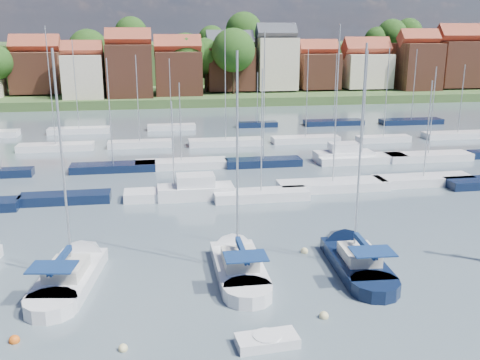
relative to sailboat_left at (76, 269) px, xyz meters
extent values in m
plane|color=#424E59|center=(14.18, 35.08, -0.36)|extent=(260.00, 260.00, 0.00)
cube|color=silver|center=(-0.20, -1.31, -0.11)|extent=(4.04, 7.52, 1.20)
cone|color=silver|center=(0.48, 3.10, -0.11)|extent=(3.48, 3.89, 2.98)
cylinder|color=silver|center=(-0.75, -4.84, -0.11)|extent=(3.40, 3.40, 1.20)
cube|color=beige|center=(-0.28, -1.80, 0.84)|extent=(2.52, 3.26, 0.70)
cylinder|color=#B2B2B7|center=(-0.13, -0.82, 7.11)|extent=(0.14, 0.14, 13.23)
cylinder|color=#B2B2B7|center=(-0.43, -2.78, 1.69)|extent=(0.71, 3.94, 0.10)
cube|color=navy|center=(-0.43, -2.78, 1.84)|extent=(0.88, 3.77, 0.35)
cube|color=navy|center=(-0.63, -4.05, 1.99)|extent=(2.78, 2.16, 0.08)
cube|color=silver|center=(10.24, -1.59, -0.11)|extent=(2.99, 7.07, 1.20)
cone|color=silver|center=(10.28, 2.81, -0.11)|extent=(2.96, 3.45, 2.94)
cylinder|color=silver|center=(10.22, -5.12, -0.11)|extent=(2.96, 2.96, 1.20)
cube|color=beige|center=(10.24, -2.08, 0.84)|extent=(2.08, 2.95, 0.70)
cylinder|color=#B2B2B7|center=(10.25, -1.10, 7.02)|extent=(0.14, 0.14, 13.06)
cylinder|color=#B2B2B7|center=(10.23, -3.06, 1.69)|extent=(0.13, 3.92, 0.10)
cube|color=navy|center=(10.23, -3.06, 1.84)|extent=(0.33, 3.72, 0.35)
cube|color=navy|center=(10.22, -4.33, 1.99)|extent=(2.51, 1.78, 0.08)
cube|color=black|center=(17.95, -2.08, -0.11)|extent=(3.36, 7.27, 1.20)
cone|color=black|center=(18.20, 2.36, -0.11)|extent=(3.15, 3.62, 2.96)
cylinder|color=black|center=(17.75, -5.63, -0.11)|extent=(3.13, 3.13, 1.20)
cube|color=beige|center=(17.92, -2.57, 0.84)|extent=(2.24, 3.08, 0.70)
cylinder|color=#B2B2B7|center=(17.98, -1.58, 7.23)|extent=(0.14, 0.14, 13.48)
cylinder|color=#B2B2B7|center=(17.86, -3.56, 1.69)|extent=(0.32, 3.95, 0.10)
cube|color=navy|center=(17.86, -3.56, 1.84)|extent=(0.51, 3.77, 0.35)
cube|color=navy|center=(17.79, -4.84, 1.99)|extent=(2.62, 1.92, 0.08)
cube|color=silver|center=(10.32, -9.91, -0.14)|extent=(3.15, 1.65, 0.60)
cylinder|color=silver|center=(10.32, -9.91, 0.03)|extent=(1.42, 1.42, 0.38)
sphere|color=#D85914|center=(-2.06, -7.60, -0.36)|extent=(0.54, 0.54, 0.54)
sphere|color=beige|center=(3.33, -9.21, -0.36)|extent=(0.47, 0.47, 0.47)
sphere|color=#D85914|center=(11.07, -5.88, -0.36)|extent=(0.50, 0.50, 0.50)
sphere|color=beige|center=(13.91, -7.82, -0.36)|extent=(0.52, 0.52, 0.52)
sphere|color=beige|center=(15.34, 0.98, -0.36)|extent=(0.52, 0.52, 0.52)
sphere|color=#D85914|center=(9.86, -2.63, -0.36)|extent=(0.52, 0.52, 0.52)
sphere|color=beige|center=(0.40, -3.50, -0.36)|extent=(0.42, 0.42, 0.42)
cube|color=black|center=(-2.92, 15.62, -0.01)|extent=(8.01, 2.24, 1.00)
cylinder|color=#B2B2B7|center=(-2.92, 15.62, 5.57)|extent=(0.12, 0.12, 10.16)
cube|color=silver|center=(6.92, 15.28, -0.01)|extent=(9.22, 2.58, 1.00)
cylinder|color=#B2B2B7|center=(6.92, 15.28, 4.59)|extent=(0.12, 0.12, 8.18)
cube|color=silver|center=(14.82, 13.69, -0.01)|extent=(8.78, 2.46, 1.00)
cylinder|color=#B2B2B7|center=(14.82, 13.69, 6.02)|extent=(0.12, 0.12, 11.06)
cube|color=silver|center=(22.42, 15.75, -0.01)|extent=(10.79, 3.02, 1.00)
cylinder|color=#B2B2B7|center=(22.42, 15.75, 7.93)|extent=(0.12, 0.12, 14.87)
cube|color=silver|center=(32.17, 16.11, -0.01)|extent=(10.13, 2.84, 1.00)
cylinder|color=#B2B2B7|center=(32.17, 16.11, 5.29)|extent=(0.12, 0.12, 9.59)
cube|color=silver|center=(8.87, 15.08, 0.14)|extent=(7.00, 2.60, 1.40)
cube|color=silver|center=(8.87, 15.08, 1.24)|extent=(3.50, 2.20, 1.30)
cube|color=black|center=(-11.06, 26.07, -0.01)|extent=(6.54, 1.83, 1.00)
cube|color=black|center=(0.63, 26.72, -0.01)|extent=(9.30, 2.60, 1.00)
cylinder|color=#B2B2B7|center=(0.63, 26.72, 6.23)|extent=(0.12, 0.12, 11.48)
cube|color=silver|center=(8.24, 27.09, -0.01)|extent=(10.40, 2.91, 1.00)
cylinder|color=#B2B2B7|center=(8.24, 27.09, 4.88)|extent=(0.12, 0.12, 8.77)
cube|color=black|center=(17.66, 26.36, -0.01)|extent=(8.80, 2.46, 1.00)
cylinder|color=#B2B2B7|center=(17.66, 26.36, 7.66)|extent=(0.12, 0.12, 14.33)
cube|color=silver|center=(29.58, 26.24, -0.01)|extent=(10.73, 3.00, 1.00)
cylinder|color=#B2B2B7|center=(29.58, 26.24, 6.57)|extent=(0.12, 0.12, 12.14)
cube|color=silver|center=(38.01, 26.05, -0.01)|extent=(10.48, 2.93, 1.00)
cylinder|color=#B2B2B7|center=(38.01, 26.05, 5.63)|extent=(0.12, 0.12, 10.28)
cube|color=silver|center=(27.65, 27.08, 0.14)|extent=(7.00, 2.60, 1.40)
cube|color=silver|center=(27.65, 27.08, 1.24)|extent=(3.50, 2.20, 1.30)
cube|color=silver|center=(-7.53, 39.29, -0.01)|extent=(9.71, 2.72, 1.00)
cylinder|color=#B2B2B7|center=(-7.53, 39.29, 7.94)|extent=(0.12, 0.12, 14.88)
cube|color=silver|center=(3.35, 39.59, -0.01)|extent=(8.49, 2.38, 1.00)
cylinder|color=#B2B2B7|center=(3.35, 39.59, 6.15)|extent=(0.12, 0.12, 11.31)
cube|color=silver|center=(14.98, 38.86, -0.01)|extent=(10.16, 2.85, 1.00)
cylinder|color=#B2B2B7|center=(14.98, 38.86, 7.79)|extent=(0.12, 0.12, 14.59)
cube|color=silver|center=(26.36, 38.98, -0.01)|extent=(9.53, 2.67, 1.00)
cylinder|color=#B2B2B7|center=(26.36, 38.98, 6.45)|extent=(0.12, 0.12, 11.91)
cube|color=silver|center=(37.34, 37.58, -0.01)|extent=(7.62, 2.13, 1.00)
cylinder|color=#B2B2B7|center=(37.34, 37.58, 6.56)|extent=(0.12, 0.12, 12.13)
cube|color=silver|center=(49.41, 38.67, -0.01)|extent=(10.17, 2.85, 1.00)
cylinder|color=#B2B2B7|center=(49.41, 38.67, 5.36)|extent=(0.12, 0.12, 9.73)
cube|color=silver|center=(-6.07, 51.64, -0.01)|extent=(9.24, 2.59, 1.00)
cylinder|color=#B2B2B7|center=(-6.07, 51.64, 7.08)|extent=(0.12, 0.12, 13.17)
cube|color=silver|center=(8.10, 52.38, -0.01)|extent=(7.57, 2.12, 1.00)
cylinder|color=#B2B2B7|center=(8.10, 52.38, 5.61)|extent=(0.12, 0.12, 10.24)
cube|color=black|center=(22.07, 52.55, -0.01)|extent=(6.58, 1.84, 1.00)
cylinder|color=#B2B2B7|center=(22.07, 52.55, 4.50)|extent=(0.12, 0.12, 8.01)
cube|color=black|center=(35.12, 52.48, -0.01)|extent=(9.92, 2.78, 1.00)
cylinder|color=#B2B2B7|center=(35.12, 52.48, 5.95)|extent=(0.12, 0.12, 10.92)
cube|color=black|center=(48.47, 51.45, -0.01)|extent=(10.55, 2.95, 1.00)
cylinder|color=#B2B2B7|center=(48.47, 51.45, 6.25)|extent=(0.12, 0.12, 11.51)
cube|color=#3E582C|center=(14.18, 112.08, -0.06)|extent=(200.00, 70.00, 3.00)
cube|color=#3E582C|center=(14.18, 137.08, 4.64)|extent=(200.00, 60.00, 14.00)
cube|color=brown|center=(-19.46, 92.87, 6.21)|extent=(10.37, 9.97, 8.73)
cube|color=brown|center=(-19.46, 92.87, 11.84)|extent=(10.57, 5.13, 5.13)
cube|color=beige|center=(-8.56, 84.08, 5.72)|extent=(8.09, 8.80, 8.96)
cube|color=brown|center=(-8.56, 84.08, 11.20)|extent=(8.25, 4.00, 4.00)
cube|color=brown|center=(0.84, 85.02, 6.73)|extent=(9.36, 10.17, 10.97)
cube|color=brown|center=(0.84, 85.02, 13.36)|extent=(9.54, 4.63, 4.63)
cube|color=brown|center=(11.14, 86.73, 5.96)|extent=(9.90, 8.56, 9.42)
cube|color=brown|center=(11.14, 86.73, 11.88)|extent=(10.10, 4.90, 4.90)
cube|color=brown|center=(23.28, 91.73, 6.59)|extent=(10.59, 8.93, 9.49)
cube|color=#383A42|center=(23.28, 91.73, 12.63)|extent=(10.80, 5.24, 5.24)
cube|color=beige|center=(33.89, 90.88, 7.67)|extent=(9.01, 8.61, 11.65)
cube|color=#383A42|center=(33.89, 90.88, 14.60)|extent=(9.19, 4.46, 4.46)
cube|color=brown|center=(44.36, 92.08, 5.85)|extent=(9.10, 9.34, 8.00)
cube|color=brown|center=(44.36, 92.08, 10.96)|extent=(9.28, 4.50, 4.50)
cube|color=beige|center=(56.14, 91.67, 5.78)|extent=(10.86, 9.59, 7.88)
cube|color=brown|center=(56.14, 91.67, 11.05)|extent=(11.07, 5.37, 5.37)
cube|color=brown|center=(67.94, 89.00, 6.73)|extent=(9.18, 9.96, 10.97)
cube|color=brown|center=(67.94, 89.00, 13.34)|extent=(9.36, 4.54, 4.54)
cube|color=brown|center=(79.36, 90.29, 7.23)|extent=(11.39, 9.67, 10.76)
cube|color=brown|center=(79.36, 90.29, 14.00)|extent=(11.62, 5.64, 5.64)
cylinder|color=#382619|center=(70.96, 110.59, 8.16)|extent=(0.50, 0.50, 4.47)
sphere|color=#29541A|center=(70.96, 110.59, 14.23)|extent=(8.18, 8.18, 8.18)
cylinder|color=#382619|center=(17.65, 91.01, 3.47)|extent=(0.50, 0.50, 4.46)
sphere|color=#29541A|center=(17.65, 91.01, 9.52)|extent=(8.15, 8.15, 8.15)
cylinder|color=#382619|center=(29.40, 108.76, 8.22)|extent=(0.50, 0.50, 5.15)
sphere|color=#29541A|center=(29.40, 108.76, 15.21)|extent=(9.41, 9.41, 9.41)
cylinder|color=#382619|center=(0.64, 111.39, 8.32)|extent=(0.50, 0.50, 4.56)
sphere|color=#29541A|center=(0.64, 111.39, 14.51)|extent=(8.34, 8.34, 8.34)
cylinder|color=#382619|center=(-9.05, 100.33, 3.82)|extent=(0.50, 0.50, 5.15)
sphere|color=#29541A|center=(-9.05, 100.33, 10.81)|extent=(9.42, 9.42, 9.42)
cylinder|color=#382619|center=(-24.49, 102.40, 6.40)|extent=(0.50, 0.50, 3.42)
sphere|color=#29541A|center=(-24.49, 102.40, 11.05)|extent=(6.26, 6.26, 6.26)
cylinder|color=#382619|center=(27.94, 99.79, 3.13)|extent=(0.50, 0.50, 3.77)
sphere|color=#29541A|center=(27.94, 99.79, 8.24)|extent=(6.89, 6.89, 6.89)
cylinder|color=#382619|center=(23.23, 86.02, 3.85)|extent=(0.50, 0.50, 5.21)
sphere|color=#29541A|center=(23.23, 86.02, 10.93)|extent=(9.53, 9.53, 9.53)
cylinder|color=#382619|center=(76.12, 96.70, 2.73)|extent=(0.50, 0.50, 2.97)
sphere|color=#29541A|center=(76.12, 96.70, 6.77)|extent=(5.44, 5.44, 5.44)
cylinder|color=#382619|center=(13.04, 88.83, 3.67)|extent=(0.50, 0.50, 4.84)
sphere|color=#29541A|center=(13.04, 88.83, 10.24)|extent=(8.85, 8.85, 8.85)
cylinder|color=#382619|center=(66.86, 110.80, 7.81)|extent=(0.50, 0.50, 3.72)
sphere|color=#29541A|center=(66.86, 110.80, 12.86)|extent=(6.80, 6.80, 6.80)
cylinder|color=#382619|center=(68.23, 89.21, 3.27)|extent=(0.50, 0.50, 4.05)
sphere|color=#29541A|center=(68.23, 89.21, 8.76)|extent=(7.40, 7.40, 7.40)
cylinder|color=#382619|center=(21.02, 108.37, 7.55)|extent=(0.50, 0.50, 3.93)
sphere|color=#29541A|center=(21.02, 108.37, 12.89)|extent=(7.19, 7.19, 7.19)
cylinder|color=#382619|center=(44.83, 95.25, 3.16)|extent=(0.50, 0.50, 3.82)
sphere|color=#29541A|center=(44.83, 95.25, 8.35)|extent=(6.99, 6.99, 6.99)
cylinder|color=#382619|center=(-3.26, 88.20, 2.99)|extent=(0.50, 0.50, 3.48)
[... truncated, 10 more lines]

